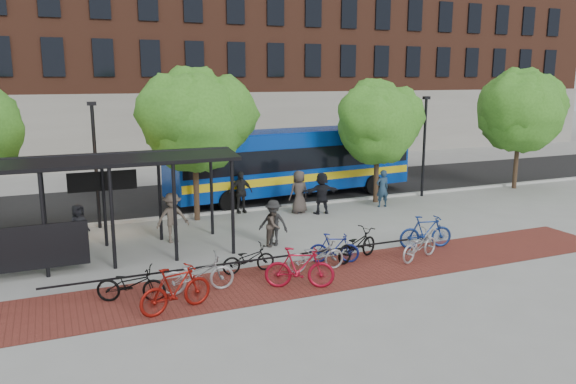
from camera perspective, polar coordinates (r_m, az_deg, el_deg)
name	(u,v)px	position (r m, az deg, el deg)	size (l,w,h in m)	color
ground	(291,231)	(22.57, 0.30, -4.01)	(160.00, 160.00, 0.00)	#9E9E99
asphalt_street	(231,194)	(29.87, -5.82, -0.18)	(160.00, 8.00, 0.01)	black
curb	(257,209)	(26.15, -3.19, -1.71)	(160.00, 0.25, 0.12)	#B7B7B2
brick_strip	(296,278)	(17.44, 0.82, -8.76)	(24.00, 3.00, 0.01)	maroon
bike_rack_rail	(246,275)	(17.79, -4.25, -8.39)	(12.00, 0.05, 0.95)	black
building_brick	(277,30)	(49.74, -1.10, 16.12)	(55.00, 14.00, 20.00)	brown
bus_shelter	(69,173)	(19.71, -21.35, 1.83)	(10.60, 3.07, 3.60)	black
tree_b	(196,116)	(24.04, -9.35, 7.60)	(5.15, 4.20, 6.47)	#382619
tree_c	(379,120)	(27.64, 9.23, 7.26)	(4.66, 3.80, 5.92)	#382619
tree_d	(521,107)	(33.31, 22.61, 7.96)	(5.39, 4.40, 6.55)	#382619
lamp_post_left	(96,162)	(23.83, -18.97, 2.95)	(0.35, 0.20, 5.12)	black
lamp_post_right	(424,143)	(29.61, 13.67, 4.82)	(0.35, 0.20, 5.12)	black
bus	(293,159)	(28.51, 0.47, 3.36)	(13.03, 4.12, 3.46)	#08339B
bike_0	(131,284)	(16.16, -15.66, -9.01)	(0.67, 1.91, 1.00)	black
bike_1	(176,289)	(15.22, -11.32, -9.62)	(0.58, 2.06, 1.24)	maroon
bike_2	(198,274)	(16.41, -9.15, -8.20)	(0.73, 2.10, 1.11)	#9D9D9F
bike_4	(248,259)	(17.85, -4.05, -6.78)	(0.60, 1.72, 0.90)	black
bike_5	(300,268)	(16.50, 1.19, -7.70)	(0.58, 2.05, 1.23)	maroon
bike_6	(316,256)	(17.95, 2.82, -6.47)	(0.68, 1.94, 1.02)	gray
bike_7	(334,248)	(18.76, 4.70, -5.70)	(0.47, 1.68, 1.01)	navy
bike_8	(357,245)	(19.13, 7.00, -5.33)	(0.70, 2.01, 1.06)	black
bike_10	(419,245)	(19.53, 13.20, -5.27)	(0.68, 1.94, 1.02)	#B0B0B3
bike_11	(426,232)	(20.86, 13.82, -3.95)	(0.56, 1.99, 1.20)	navy
pedestrian_0	(79,225)	(21.77, -20.49, -3.19)	(0.77, 0.50, 1.58)	black
pedestrian_3	(173,218)	(21.31, -11.64, -2.58)	(1.22, 0.70, 1.88)	brown
pedestrian_4	(241,192)	(25.51, -4.84, -0.02)	(1.11, 0.46, 1.90)	black
pedestrian_5	(322,193)	(25.29, 3.44, -0.12)	(1.76, 0.56, 1.89)	black
pedestrian_6	(299,192)	(25.36, 1.13, 0.01)	(0.95, 0.62, 1.95)	#423934
pedestrian_7	(382,188)	(26.98, 9.57, 0.36)	(0.65, 0.43, 1.78)	#223B51
pedestrian_8	(274,225)	(20.54, -1.44, -3.37)	(0.75, 0.58, 1.54)	#4C4138
pedestrian_9	(273,223)	(20.51, -1.50, -3.15)	(1.10, 0.63, 1.70)	black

